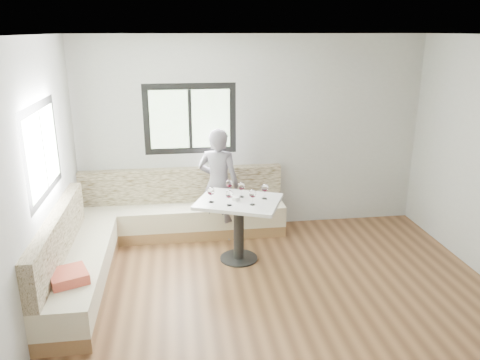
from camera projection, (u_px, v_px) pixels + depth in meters
name	position (u px, v px, depth m)	size (l,w,h in m)	color
room	(286.00, 187.00, 4.48)	(5.01, 5.01, 2.81)	brown
banquette	(143.00, 233.00, 6.07)	(2.90, 2.80, 0.95)	olive
table	(239.00, 215.00, 5.91)	(1.22, 1.10, 0.82)	black
person	(219.00, 184.00, 6.50)	(0.58, 0.38, 1.59)	slate
olive_ramekin	(235.00, 198.00, 5.84)	(0.11, 0.11, 0.04)	white
wine_glass_a	(211.00, 192.00, 5.73)	(0.09, 0.09, 0.20)	white
wine_glass_b	(229.00, 195.00, 5.62)	(0.09, 0.09, 0.20)	white
wine_glass_c	(253.00, 194.00, 5.64)	(0.09, 0.09, 0.20)	white
wine_glass_d	(241.00, 187.00, 5.91)	(0.09, 0.09, 0.20)	white
wine_glass_e	(265.00, 188.00, 5.84)	(0.09, 0.09, 0.20)	white
wine_glass_f	(229.00, 184.00, 6.01)	(0.09, 0.09, 0.20)	white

